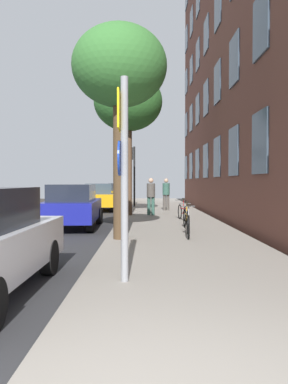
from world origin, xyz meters
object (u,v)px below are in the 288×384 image
object	(u,v)px
pedestrian_0	(150,194)
pedestrian_1	(165,192)
tree_near	(119,70)
tree_far	(127,103)
car_2	(99,197)
bicycle_1	(185,218)
car_1	(72,206)
car_3	(117,193)
traffic_light	(132,166)
bicycle_0	(187,224)
sign_post	(122,166)
bicycle_2	(182,212)

from	to	relation	value
pedestrian_0	pedestrian_1	world-z (taller)	pedestrian_1
tree_near	tree_far	world-z (taller)	tree_far
car_2	tree_far	bearing A→B (deg)	-66.17
pedestrian_1	car_2	size ratio (longest dim) A/B	0.43
tree_far	bicycle_1	bearing A→B (deg)	-67.91
tree_near	car_1	distance (m)	5.57
tree_far	car_3	size ratio (longest dim) A/B	1.52
traffic_light	tree_near	xyz separation A→B (m)	(0.05, -13.73, 2.06)
pedestrian_0	car_3	distance (m)	12.77
tree_near	tree_far	size ratio (longest dim) A/B	0.87
tree_far	bicycle_1	distance (m)	7.69
car_2	car_3	bearing A→B (deg)	86.68
car_1	bicycle_1	bearing A→B (deg)	-17.03
traffic_light	bicycle_0	world-z (taller)	traffic_light
traffic_light	bicycle_1	distance (m)	12.03
traffic_light	pedestrian_1	world-z (taller)	traffic_light
sign_post	pedestrian_0	world-z (taller)	sign_post
bicycle_1	pedestrian_0	size ratio (longest dim) A/B	0.90
tree_near	tree_far	xyz separation A→B (m)	(-0.08, 7.51, 0.67)
sign_post	tree_far	world-z (taller)	tree_far
car_1	car_3	size ratio (longest dim) A/B	0.92
pedestrian_0	car_1	world-z (taller)	pedestrian_0
bicycle_2	bicycle_1	bearing A→B (deg)	-93.62
tree_far	pedestrian_1	xyz separation A→B (m)	(2.01, 2.98, -4.36)
bicycle_2	pedestrian_1	size ratio (longest dim) A/B	0.94
sign_post	car_2	bearing A→B (deg)	98.02
sign_post	car_1	bearing A→B (deg)	106.41
bicycle_2	car_2	size ratio (longest dim) A/B	0.41
tree_far	pedestrian_0	bearing A→B (deg)	-1.36
sign_post	bicycle_0	xyz separation A→B (m)	(1.63, 4.87, -1.48)
sign_post	tree_near	world-z (taller)	tree_near
traffic_light	car_2	world-z (taller)	traffic_light
tree_far	pedestrian_1	size ratio (longest dim) A/B	3.81
pedestrian_0	tree_near	bearing A→B (deg)	-97.72
pedestrian_1	car_2	world-z (taller)	pedestrian_1
sign_post	bicycle_1	xyz separation A→B (m)	(1.76, 6.56, -1.48)
sign_post	tree_near	xyz separation A→B (m)	(-0.34, 4.45, 2.86)
bicycle_1	car_3	world-z (taller)	car_3
tree_far	car_1	world-z (taller)	tree_far
bicycle_1	pedestrian_0	distance (m)	5.52
tree_far	car_2	bearing A→B (deg)	113.83
sign_post	bicycle_2	size ratio (longest dim) A/B	1.93
traffic_light	tree_far	bearing A→B (deg)	-90.34
bicycle_0	pedestrian_0	size ratio (longest dim) A/B	0.94
bicycle_0	car_3	xyz separation A→B (m)	(-3.42, 19.60, 0.34)
pedestrian_1	car_3	world-z (taller)	pedestrian_1
bicycle_2	pedestrian_1	distance (m)	5.52
traffic_light	bicycle_1	world-z (taller)	traffic_light
sign_post	bicycle_1	distance (m)	6.96
tree_far	car_1	size ratio (longest dim) A/B	1.65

